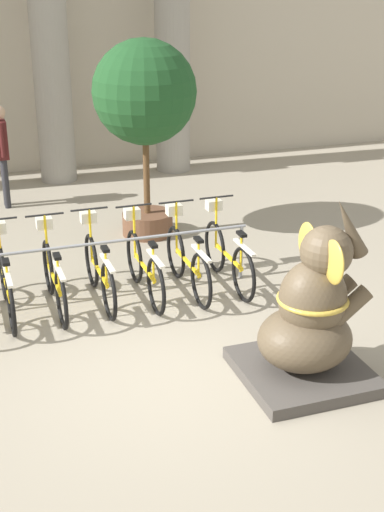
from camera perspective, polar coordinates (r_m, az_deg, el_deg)
The scene contains 14 objects.
ground_plane at distance 7.72m, azimuth -1.40°, elevation -8.82°, with size 60.00×60.00×0.00m, color #9E937F.
building_facade at distance 15.08m, azimuth -12.03°, elevation 18.02°, with size 20.00×0.20×6.00m.
column_middle at distance 14.12m, azimuth -11.33°, elevation 16.28°, with size 0.88×0.88×5.16m.
column_right at distance 14.65m, azimuth -1.59°, elevation 16.88°, with size 0.88×0.88×5.16m.
bike_rack at distance 9.06m, azimuth -7.62°, elevation 0.19°, with size 4.05×0.05×0.77m.
bicycle_1 at distance 8.91m, azimuth -14.67°, elevation -2.08°, with size 0.48×1.75×1.10m.
bicycle_2 at distance 8.94m, azimuth -11.00°, elevation -1.65°, with size 0.48×1.75×1.10m.
bicycle_3 at distance 9.06m, azimuth -7.45°, elevation -1.09°, with size 0.48×1.75×1.10m.
bicycle_4 at distance 9.14m, azimuth -3.87°, elevation -0.74°, with size 0.48×1.75×1.10m.
bicycle_5 at distance 9.27m, azimuth -0.40°, elevation -0.34°, with size 0.48×1.75×1.10m.
bicycle_6 at distance 9.47m, azimuth 2.87°, elevation 0.12°, with size 0.48×1.75×1.10m.
elephant_statue at distance 7.33m, azimuth 9.47°, elevation -5.06°, with size 1.28×1.28×1.94m.
person_pedestrian at distance 12.87m, azimuth -14.97°, elevation 8.46°, with size 0.24×0.47×1.79m.
potted_tree at distance 10.88m, azimuth -3.81°, elevation 12.34°, with size 1.57×1.57×3.03m.
Camera 1 is at (-1.98, -6.32, 3.98)m, focal length 50.00 mm.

